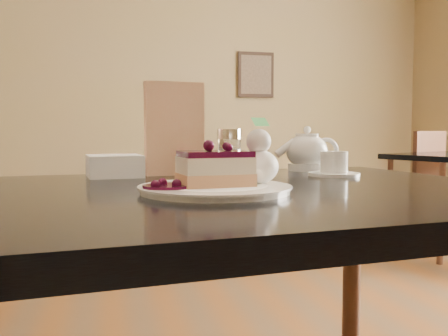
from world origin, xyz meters
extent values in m
cube|color=#977F5B|center=(0.00, 5.00, 1.50)|extent=(8.00, 0.02, 3.00)
cube|color=black|center=(1.80, 4.97, 1.60)|extent=(0.45, 0.03, 0.55)
cube|color=black|center=(0.16, 0.00, 0.78)|extent=(1.36, 0.98, 0.04)
cylinder|color=#3E2A1C|center=(0.70, 0.42, 0.38)|extent=(0.05, 0.05, 0.76)
cylinder|color=white|center=(0.16, -0.06, 0.81)|extent=(0.27, 0.27, 0.01)
cube|color=#E29D65|center=(0.16, -0.06, 0.82)|extent=(0.14, 0.10, 0.02)
cube|color=beige|center=(0.16, -0.06, 0.85)|extent=(0.13, 0.10, 0.03)
cube|color=black|center=(0.16, -0.06, 0.87)|extent=(0.13, 0.10, 0.01)
ellipsoid|color=white|center=(0.25, -0.04, 0.85)|extent=(0.08, 0.08, 0.06)
cylinder|color=black|center=(0.07, -0.07, 0.82)|extent=(0.09, 0.09, 0.01)
cylinder|color=white|center=(0.53, 0.21, 0.80)|extent=(0.13, 0.13, 0.01)
cylinder|color=white|center=(0.53, 0.21, 0.84)|extent=(0.07, 0.07, 0.05)
ellipsoid|color=white|center=(0.53, 0.38, 0.85)|extent=(0.12, 0.12, 0.10)
cylinder|color=white|center=(0.53, 0.38, 0.91)|extent=(0.06, 0.06, 0.01)
cylinder|color=white|center=(0.45, 0.38, 0.85)|extent=(0.06, 0.02, 0.05)
cube|color=beige|center=(0.14, 0.32, 0.92)|extent=(0.15, 0.05, 0.23)
cylinder|color=white|center=(0.29, 0.32, 0.85)|extent=(0.06, 0.06, 0.09)
cylinder|color=silver|center=(0.29, 0.32, 0.90)|extent=(0.06, 0.06, 0.03)
cube|color=white|center=(-0.01, 0.31, 0.83)|extent=(0.14, 0.14, 0.05)
cylinder|color=#3E2A1C|center=(2.20, 1.98, 0.35)|extent=(0.04, 0.04, 0.70)
cylinder|color=#3E2A1C|center=(2.20, 2.62, 0.35)|extent=(0.04, 0.04, 0.70)
camera|label=1|loc=(-0.03, -0.94, 0.91)|focal=40.00mm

